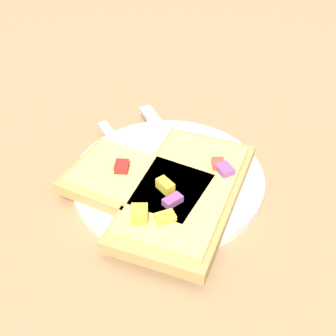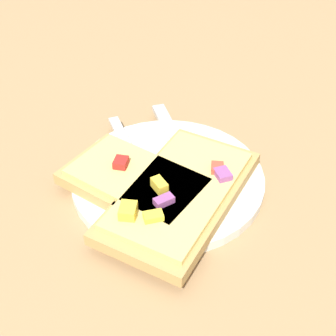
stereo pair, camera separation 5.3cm
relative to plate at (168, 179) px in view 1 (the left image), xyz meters
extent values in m
plane|color=#9E7A51|center=(0.00, 0.00, -0.01)|extent=(4.00, 4.00, 0.00)
cylinder|color=silver|center=(0.00, 0.00, 0.00)|extent=(0.22, 0.22, 0.01)
cube|color=#B7B7BC|center=(-0.05, 0.04, 0.01)|extent=(0.07, 0.13, 0.01)
cube|color=#B7B7BC|center=(-0.01, -0.04, 0.01)|extent=(0.05, 0.06, 0.01)
cube|color=#B7B7BC|center=(-0.01, -0.08, 0.01)|extent=(0.02, 0.03, 0.00)
cube|color=#B7B7BC|center=(0.00, -0.08, 0.01)|extent=(0.02, 0.03, 0.00)
cube|color=#B7B7BC|center=(0.01, -0.08, 0.01)|extent=(0.02, 0.03, 0.00)
cube|color=#B7B7BC|center=(0.01, -0.08, 0.01)|extent=(0.02, 0.03, 0.00)
cube|color=#B7B7BC|center=(-0.01, 0.10, 0.01)|extent=(0.04, 0.08, 0.01)
cube|color=#B7B7BC|center=(0.03, 0.01, 0.01)|extent=(0.06, 0.12, 0.00)
cube|color=tan|center=(0.02, -0.04, 0.01)|extent=(0.18, 0.23, 0.01)
cube|color=#E0C16B|center=(0.02, -0.04, 0.02)|extent=(0.16, 0.20, 0.01)
cube|color=yellow|center=(-0.01, -0.09, 0.03)|extent=(0.02, 0.02, 0.01)
cube|color=#D14733|center=(0.05, -0.01, 0.03)|extent=(0.01, 0.02, 0.01)
cube|color=#934C8E|center=(0.06, -0.02, 0.03)|extent=(0.02, 0.02, 0.01)
cube|color=yellow|center=(-0.03, -0.09, 0.03)|extent=(0.02, 0.02, 0.01)
cube|color=tan|center=(-0.03, -0.03, 0.01)|extent=(0.19, 0.16, 0.01)
cube|color=#E0C16B|center=(-0.03, -0.03, 0.02)|extent=(0.16, 0.14, 0.01)
cube|color=yellow|center=(-0.01, -0.05, 0.03)|extent=(0.02, 0.02, 0.01)
cube|color=#934C8E|center=(0.00, -0.07, 0.03)|extent=(0.02, 0.02, 0.01)
cube|color=red|center=(-0.05, -0.01, 0.03)|extent=(0.02, 0.02, 0.01)
sphere|color=tan|center=(0.02, -0.03, 0.01)|extent=(0.01, 0.01, 0.01)
sphere|color=tan|center=(0.03, -0.03, 0.01)|extent=(0.01, 0.01, 0.01)
sphere|color=tan|center=(0.04, -0.03, 0.01)|extent=(0.01, 0.01, 0.01)
camera|label=1|loc=(-0.03, -0.40, 0.36)|focal=50.00mm
camera|label=2|loc=(0.02, -0.40, 0.36)|focal=50.00mm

